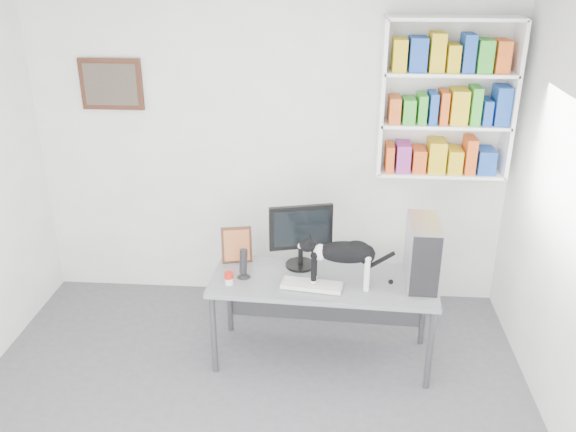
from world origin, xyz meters
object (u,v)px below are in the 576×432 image
at_px(keyboard, 312,285).
at_px(soup_can, 229,278).
at_px(bookshelf, 446,99).
at_px(speaker, 243,263).
at_px(leaning_print, 237,244).
at_px(desk, 322,319).
at_px(cat, 343,264).
at_px(monitor, 301,236).
at_px(pc_tower, 422,252).

height_order(keyboard, soup_can, soup_can).
bearing_deg(bookshelf, speaker, -150.33).
bearing_deg(leaning_print, desk, -31.57).
height_order(keyboard, cat, cat).
distance_m(keyboard, cat, 0.28).
bearing_deg(soup_can, monitor, 32.07).
bearing_deg(leaning_print, soup_can, -102.57).
bearing_deg(monitor, soup_can, -162.46).
bearing_deg(desk, cat, -33.31).
xyz_separation_m(keyboard, leaning_print, (-0.60, 0.36, 0.13)).
xyz_separation_m(pc_tower, soup_can, (-1.38, -0.15, -0.19)).
bearing_deg(pc_tower, desk, -175.92).
xyz_separation_m(desk, keyboard, (-0.08, -0.12, 0.36)).
distance_m(monitor, pc_tower, 0.90).
height_order(monitor, leaning_print, monitor).
bearing_deg(monitor, speaker, -167.97).
height_order(bookshelf, monitor, bookshelf).
xyz_separation_m(monitor, cat, (0.32, -0.29, -0.07)).
bearing_deg(speaker, pc_tower, 15.13).
height_order(speaker, soup_can, speaker).
bearing_deg(cat, desk, 145.66).
xyz_separation_m(desk, soup_can, (-0.68, -0.12, 0.39)).
xyz_separation_m(desk, monitor, (-0.18, 0.19, 0.60)).
bearing_deg(keyboard, bookshelf, 52.56).
distance_m(desk, speaker, 0.75).
height_order(pc_tower, cat, pc_tower).
relative_size(monitor, soup_can, 5.46).
bearing_deg(keyboard, pc_tower, 19.36).
distance_m(monitor, cat, 0.44).
bearing_deg(soup_can, leaning_print, 89.37).
relative_size(monitor, keyboard, 1.17).
bearing_deg(pc_tower, bookshelf, 77.06).
relative_size(desk, cat, 2.71).
bearing_deg(leaning_print, keyboard, -43.12).
distance_m(pc_tower, soup_can, 1.40).
distance_m(desk, soup_can, 0.79).
distance_m(desk, leaning_print, 0.87).
relative_size(keyboard, leaning_print, 1.51).
xyz_separation_m(pc_tower, speaker, (-1.29, -0.04, -0.12)).
distance_m(soup_can, cat, 0.83).
bearing_deg(desk, bookshelf, 45.59).
xyz_separation_m(speaker, soup_can, (-0.09, -0.11, -0.07)).
xyz_separation_m(desk, leaning_print, (-0.68, 0.24, 0.49)).
xyz_separation_m(keyboard, speaker, (-0.51, 0.11, 0.10)).
bearing_deg(soup_can, bookshelf, 31.20).
bearing_deg(desk, monitor, 135.51).
relative_size(bookshelf, keyboard, 2.84).
relative_size(desk, speaker, 7.09).
distance_m(speaker, leaning_print, 0.27).
relative_size(bookshelf, speaker, 5.34).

